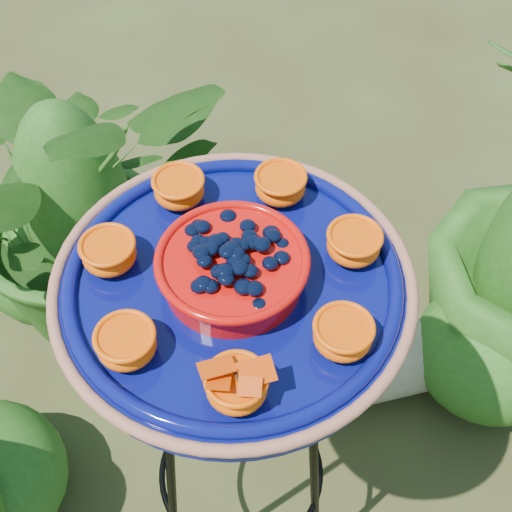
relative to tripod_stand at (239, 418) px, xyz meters
name	(u,v)px	position (x,y,z in m)	size (l,w,h in m)	color
ground_plane	(277,512)	(0.08, 0.03, -0.57)	(20.00, 20.00, 0.00)	#312815
tripod_stand	(239,418)	(0.00, 0.00, 0.00)	(0.40, 0.40, 0.93)	black
feeder_dish	(233,282)	(0.00, 0.00, 0.41)	(0.57, 0.57, 0.11)	#070C5A
driftwood_log	(387,362)	(0.32, 0.43, -0.47)	(0.20, 0.20, 0.59)	tan
shrub_back_left	(74,197)	(-0.51, 0.62, -0.14)	(0.76, 0.66, 0.85)	#1F4D14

